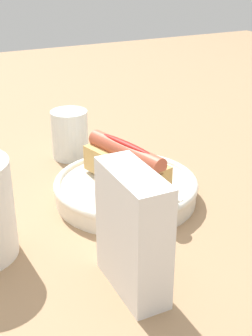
{
  "coord_description": "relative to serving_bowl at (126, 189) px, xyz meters",
  "views": [
    {
      "loc": [
        -0.6,
        0.27,
        0.37
      ],
      "look_at": [
        -0.0,
        -0.02,
        0.06
      ],
      "focal_mm": 51.03,
      "sensor_mm": 36.0,
      "label": 1
    }
  ],
  "objects": [
    {
      "name": "serving_bowl",
      "position": [
        0.0,
        0.0,
        0.0
      ],
      "size": [
        0.23,
        0.23,
        0.04
      ],
      "color": "silver",
      "rests_on": "ground_plane"
    },
    {
      "name": "water_glass",
      "position": [
        0.2,
        0.02,
        0.02
      ],
      "size": [
        0.07,
        0.07,
        0.09
      ],
      "color": "white",
      "rests_on": "ground_plane"
    },
    {
      "name": "napkin_box",
      "position": [
        -0.19,
        0.08,
        0.06
      ],
      "size": [
        0.11,
        0.05,
        0.15
      ],
      "primitive_type": "cube",
      "rotation": [
        0.0,
        0.0,
        0.01
      ],
      "color": "white",
      "rests_on": "ground_plane"
    },
    {
      "name": "hotdog_front",
      "position": [
        0.0,
        -0.0,
        0.04
      ],
      "size": [
        0.16,
        0.09,
        0.06
      ],
      "color": "tan",
      "rests_on": "serving_bowl"
    },
    {
      "name": "ground_plane",
      "position": [
        0.0,
        0.02,
        -0.02
      ],
      "size": [
        2.4,
        2.4,
        0.0
      ],
      "primitive_type": "plane",
      "color": "#9E7A56"
    }
  ]
}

